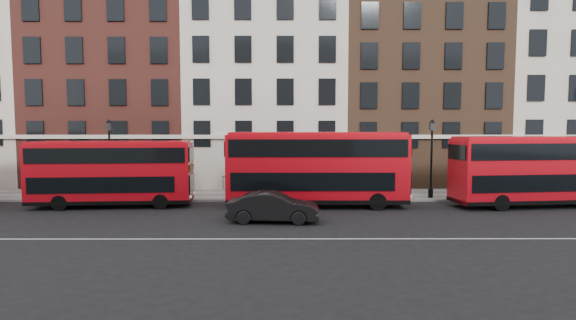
{
  "coord_description": "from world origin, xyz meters",
  "views": [
    {
      "loc": [
        1.7,
        -21.64,
        5.01
      ],
      "look_at": [
        1.78,
        5.0,
        3.0
      ],
      "focal_mm": 28.0,
      "sensor_mm": 36.0,
      "label": 1
    }
  ],
  "objects_px": {
    "bus_b": "(111,172)",
    "bus_c": "(316,167)",
    "bus_d": "(536,169)",
    "car_front": "(273,207)"
  },
  "relations": [
    {
      "from": "bus_b",
      "to": "bus_c",
      "type": "relative_size",
      "value": 0.89
    },
    {
      "from": "bus_c",
      "to": "bus_d",
      "type": "distance_m",
      "value": 13.63
    },
    {
      "from": "bus_b",
      "to": "bus_d",
      "type": "relative_size",
      "value": 0.93
    },
    {
      "from": "bus_b",
      "to": "car_front",
      "type": "relative_size",
      "value": 2.07
    },
    {
      "from": "bus_b",
      "to": "bus_d",
      "type": "height_order",
      "value": "bus_d"
    },
    {
      "from": "bus_b",
      "to": "car_front",
      "type": "height_order",
      "value": "bus_b"
    },
    {
      "from": "bus_b",
      "to": "bus_d",
      "type": "bearing_deg",
      "value": -4.41
    },
    {
      "from": "bus_c",
      "to": "bus_b",
      "type": "bearing_deg",
      "value": -179.97
    },
    {
      "from": "bus_d",
      "to": "car_front",
      "type": "bearing_deg",
      "value": -171.48
    },
    {
      "from": "bus_b",
      "to": "car_front",
      "type": "distance_m",
      "value": 11.16
    }
  ]
}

